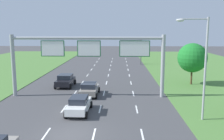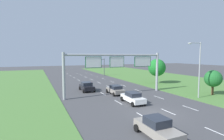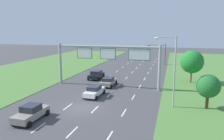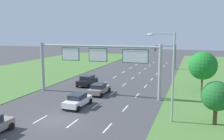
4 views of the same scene
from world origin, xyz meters
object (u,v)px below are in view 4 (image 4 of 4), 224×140
object	(u,v)px
car_lead_silver	(87,80)
traffic_light_mast	(167,52)
roadside_tree_near	(216,96)
car_near_red	(78,100)
roadside_tree_mid	(203,66)
sign_gantry	(99,59)
street_lamp	(169,69)
car_far_ahead	(99,89)

from	to	relation	value
car_lead_silver	traffic_light_mast	size ratio (longest dim) A/B	0.75
car_lead_silver	roadside_tree_near	bearing A→B (deg)	-32.09
car_near_red	roadside_tree_mid	bearing A→B (deg)	43.40
sign_gantry	street_lamp	distance (m)	12.30
sign_gantry	roadside_tree_near	size ratio (longest dim) A/B	4.18
car_near_red	car_far_ahead	size ratio (longest dim) A/B	1.03
car_lead_silver	traffic_light_mast	xyz separation A→B (m)	(9.95, 21.73, 3.04)
sign_gantry	roadside_tree_mid	world-z (taller)	sign_gantry
car_near_red	street_lamp	world-z (taller)	street_lamp
street_lamp	car_near_red	bearing A→B (deg)	171.13
car_near_red	sign_gantry	distance (m)	7.07
sign_gantry	traffic_light_mast	world-z (taller)	sign_gantry
traffic_light_mast	street_lamp	bearing A→B (deg)	-83.53
sign_gantry	street_lamp	xyz separation A→B (m)	(9.89, -7.31, 0.14)
sign_gantry	roadside_tree_near	distance (m)	15.82
car_far_ahead	car_near_red	bearing A→B (deg)	-90.90
car_lead_silver	sign_gantry	size ratio (longest dim) A/B	0.24
car_far_ahead	roadside_tree_mid	xyz separation A→B (m)	(13.40, 6.16, 2.97)
car_far_ahead	sign_gantry	xyz separation A→B (m)	(0.16, -0.40, 4.17)
roadside_tree_mid	sign_gantry	bearing A→B (deg)	-153.66
car_lead_silver	traffic_light_mast	world-z (taller)	traffic_light_mast
sign_gantry	street_lamp	size ratio (longest dim) A/B	2.03
traffic_light_mast	roadside_tree_mid	size ratio (longest dim) A/B	0.98
roadside_tree_mid	car_far_ahead	bearing A→B (deg)	-155.32
roadside_tree_near	traffic_light_mast	bearing A→B (deg)	103.57
car_lead_silver	car_far_ahead	world-z (taller)	car_lead_silver
sign_gantry	street_lamp	world-z (taller)	street_lamp
car_far_ahead	traffic_light_mast	bearing A→B (deg)	77.86
roadside_tree_near	roadside_tree_mid	size ratio (longest dim) A/B	0.72
roadside_tree_near	roadside_tree_mid	distance (m)	13.41
car_near_red	car_far_ahead	world-z (taller)	car_near_red
car_lead_silver	roadside_tree_near	xyz separation A→B (m)	(18.02, -11.70, 1.91)
car_near_red	car_lead_silver	bearing A→B (deg)	109.78
street_lamp	sign_gantry	bearing A→B (deg)	143.53
car_lead_silver	street_lamp	bearing A→B (deg)	-40.62
car_lead_silver	car_far_ahead	size ratio (longest dim) A/B	1.01
car_far_ahead	street_lamp	distance (m)	13.38
car_far_ahead	sign_gantry	distance (m)	4.19
car_far_ahead	roadside_tree_mid	bearing A→B (deg)	25.84
street_lamp	traffic_light_mast	bearing A→B (deg)	96.47
car_near_red	roadside_tree_near	bearing A→B (deg)	-2.88
traffic_light_mast	street_lamp	xyz separation A→B (m)	(3.85, -33.95, 1.21)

